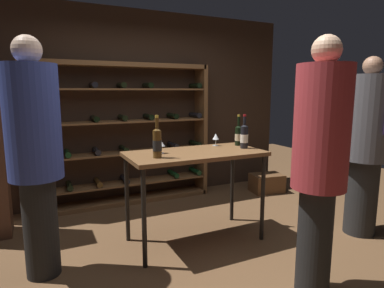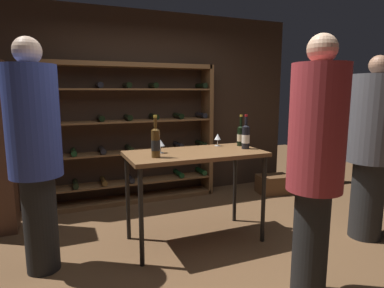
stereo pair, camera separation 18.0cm
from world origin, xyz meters
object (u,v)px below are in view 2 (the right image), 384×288
at_px(wine_crate, 274,184).
at_px(person_bystander_dark_jacket, 316,158).
at_px(wine_rack, 130,135).
at_px(wine_bottle_gold_foil, 246,136).
at_px(tasting_table, 195,161).
at_px(wine_bottle_black_capsule, 241,135).
at_px(person_guest_khaki, 35,147).
at_px(person_guest_plum_blouse, 372,140).
at_px(wine_glass_stemmed_right, 161,143).
at_px(wine_bottle_green_slim, 156,142).
at_px(wine_glass_stemmed_left, 218,137).

bearing_deg(wine_crate, person_bystander_dark_jacket, -120.57).
distance_m(wine_rack, wine_bottle_gold_foil, 1.80).
relative_size(tasting_table, wine_bottle_black_capsule, 3.96).
height_order(wine_crate, wine_bottle_gold_foil, wine_bottle_gold_foil).
relative_size(person_guest_khaki, person_guest_plum_blouse, 1.04).
xyz_separation_m(person_bystander_dark_jacket, wine_bottle_gold_foil, (0.13, 1.17, -0.00)).
distance_m(person_bystander_dark_jacket, wine_glass_stemmed_right, 1.51).
bearing_deg(person_bystander_dark_jacket, wine_bottle_black_capsule, 169.14).
height_order(person_guest_plum_blouse, wine_crate, person_guest_plum_blouse).
distance_m(person_guest_khaki, wine_bottle_black_capsule, 2.10).
bearing_deg(tasting_table, person_guest_khaki, -179.12).
xyz_separation_m(wine_bottle_green_slim, wine_glass_stemmed_right, (0.11, 0.19, -0.05)).
distance_m(wine_crate, wine_glass_stemmed_right, 2.48).
distance_m(wine_bottle_black_capsule, wine_glass_stemmed_right, 0.97).
bearing_deg(person_guest_plum_blouse, wine_bottle_black_capsule, 126.62).
bearing_deg(person_guest_plum_blouse, wine_glass_stemmed_right, 142.77).
bearing_deg(wine_bottle_black_capsule, wine_glass_stemmed_left, 160.41).
xyz_separation_m(tasting_table, wine_bottle_green_slim, (-0.45, -0.12, 0.24)).
height_order(wine_rack, person_bystander_dark_jacket, person_bystander_dark_jacket).
distance_m(tasting_table, wine_crate, 2.16).
bearing_deg(person_guest_plum_blouse, wine_crate, 70.82).
relative_size(tasting_table, wine_glass_stemmed_right, 10.45).
bearing_deg(tasting_table, wine_bottle_gold_foil, -3.66).
bearing_deg(tasting_table, wine_glass_stemmed_left, 32.16).
bearing_deg(wine_bottle_green_slim, wine_crate, 27.27).
bearing_deg(person_guest_khaki, person_guest_plum_blouse, -52.78).
bearing_deg(wine_bottle_black_capsule, person_bystander_dark_jacket, -97.60).
bearing_deg(wine_glass_stemmed_left, wine_bottle_black_capsule, -19.59).
xyz_separation_m(wine_crate, wine_bottle_green_slim, (-2.21, -1.14, 0.96)).
xyz_separation_m(person_guest_khaki, wine_bottle_black_capsule, (2.10, 0.17, -0.03)).
bearing_deg(wine_bottle_black_capsule, wine_glass_stemmed_right, -175.76).
distance_m(person_guest_khaki, wine_crate, 3.53).
bearing_deg(tasting_table, wine_rack, 103.60).
height_order(wine_bottle_black_capsule, wine_bottle_green_slim, wine_bottle_green_slim).
xyz_separation_m(tasting_table, wine_glass_stemmed_left, (0.38, 0.24, 0.19)).
xyz_separation_m(tasting_table, person_bystander_dark_jacket, (0.44, -1.21, 0.23)).
height_order(person_guest_khaki, wine_bottle_black_capsule, person_guest_khaki).
xyz_separation_m(tasting_table, wine_glass_stemmed_right, (-0.34, 0.08, 0.19)).
bearing_deg(wine_bottle_gold_foil, person_bystander_dark_jacket, -96.43).
xyz_separation_m(wine_rack, wine_glass_stemmed_right, (0.02, -1.42, 0.09)).
bearing_deg(wine_glass_stemmed_right, tasting_table, -12.49).
height_order(person_guest_khaki, person_guest_plum_blouse, person_guest_khaki).
relative_size(wine_rack, wine_bottle_green_slim, 6.25).
bearing_deg(tasting_table, wine_bottle_green_slim, -165.53).
distance_m(person_guest_khaki, wine_bottle_green_slim, 1.03).
xyz_separation_m(tasting_table, wine_bottle_gold_foil, (0.57, -0.04, 0.23)).
bearing_deg(wine_glass_stemmed_right, wine_crate, 24.22).
xyz_separation_m(wine_bottle_gold_foil, wine_glass_stemmed_left, (-0.20, 0.27, -0.04)).
relative_size(person_bystander_dark_jacket, wine_bottle_green_slim, 4.96).
distance_m(wine_rack, wine_glass_stemmed_right, 1.42).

